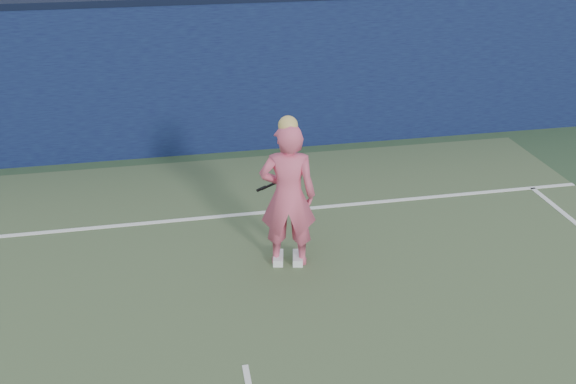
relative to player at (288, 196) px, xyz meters
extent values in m
cube|color=#0C0F36|center=(-0.75, 3.79, 0.34)|extent=(24.00, 0.40, 2.50)
imported|color=#D65371|center=(0.00, 0.00, -0.01)|extent=(0.73, 0.55, 1.81)
sphere|color=#D4B45F|center=(0.00, 0.00, 0.87)|extent=(0.22, 0.22, 0.22)
cube|color=white|center=(0.12, -0.02, -0.86)|extent=(0.17, 0.30, 0.10)
cube|color=white|center=(-0.12, 0.02, -0.86)|extent=(0.17, 0.30, 0.10)
torus|color=black|center=(0.13, 0.48, 0.00)|extent=(0.32, 0.18, 0.32)
torus|color=#D9F216|center=(0.13, 0.48, 0.00)|extent=(0.26, 0.14, 0.26)
cylinder|color=beige|center=(0.13, 0.48, 0.00)|extent=(0.25, 0.13, 0.26)
cylinder|color=black|center=(-0.11, 0.47, -0.07)|extent=(0.29, 0.10, 0.11)
cylinder|color=black|center=(-0.25, 0.46, -0.11)|extent=(0.14, 0.07, 0.07)
cube|color=white|center=(-0.75, 1.29, -0.90)|extent=(11.00, 0.08, 0.01)
camera|label=1|loc=(-1.19, -6.20, 3.23)|focal=38.00mm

